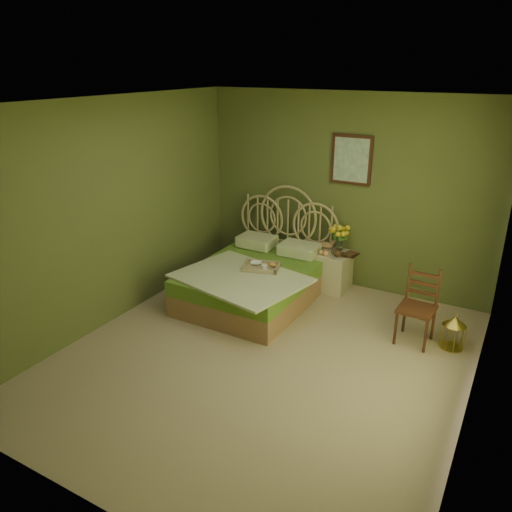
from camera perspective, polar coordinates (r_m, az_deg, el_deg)
The scene contains 14 objects.
floor at distance 5.41m, azimuth 0.89°, elevation -11.50°, with size 4.50×4.50×0.00m, color tan.
ceiling at distance 4.56m, azimuth 1.08°, elevation 17.14°, with size 4.50×4.50×0.00m, color silver.
wall_back at distance 6.81m, azimuth 10.11°, elevation 7.14°, with size 4.00×4.00×0.00m, color #596233.
wall_left at distance 6.00m, azimuth -16.13°, elevation 4.68°, with size 4.50×4.50×0.00m, color #596233.
wall_right at distance 4.32m, azimuth 25.00°, elevation -2.99°, with size 4.50×4.50×0.00m, color #596233.
wall_art at distance 6.67m, azimuth 10.85°, elevation 10.75°, with size 0.54×0.04×0.64m.
bed at distance 6.54m, azimuth 0.06°, elevation -2.50°, with size 1.69×2.13×1.32m.
nightstand at distance 6.88m, azimuth 8.69°, elevation -0.98°, with size 0.48×0.49×0.96m.
chair at distance 5.80m, azimuth 18.12°, elevation -4.91°, with size 0.39×0.39×0.86m.
birdcage at distance 5.89m, azimuth 21.60°, elevation -8.15°, with size 0.25×0.25×0.38m.
book_lower at distance 6.76m, azimuth 10.17°, elevation 0.26°, with size 0.17×0.22×0.02m, color #381E0F.
book_upper at distance 6.76m, azimuth 10.18°, elevation 0.41°, with size 0.15×0.20×0.02m, color #472819.
cereal_bowl at distance 6.37m, azimuth 0.00°, elevation -0.84°, with size 0.15×0.15×0.04m, color white.
coffee_cup at distance 6.19m, azimuth 0.95°, elevation -1.32°, with size 0.08×0.08×0.07m, color white.
Camera 1 is at (2.16, -4.00, 2.93)m, focal length 35.00 mm.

